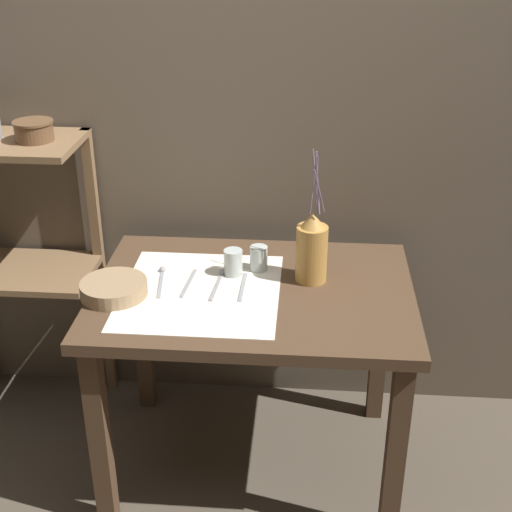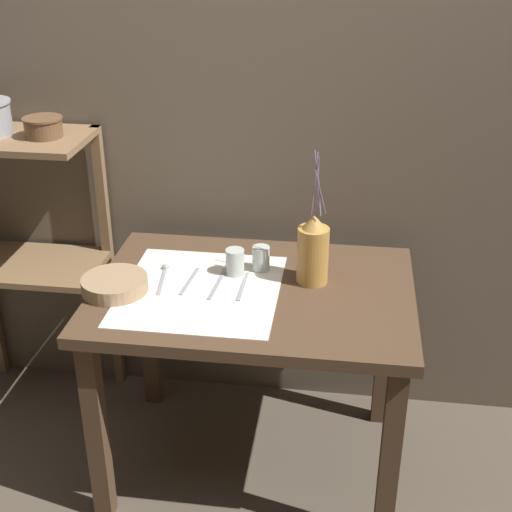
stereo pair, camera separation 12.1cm
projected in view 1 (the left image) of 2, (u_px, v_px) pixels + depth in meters
The scene contains 14 objects.
ground_plane at pixel (254, 461), 2.68m from camera, with size 12.00×12.00×0.00m, color brown.
stone_wall_back at pixel (264, 113), 2.58m from camera, with size 7.00×0.06×2.40m.
wooden_table at pixel (253, 317), 2.40m from camera, with size 1.06×0.75×0.74m.
wooden_shelf_unit at pixel (14, 224), 2.65m from camera, with size 0.58×0.34×1.15m.
linen_cloth at pixel (201, 291), 2.33m from camera, with size 0.51×0.55×0.00m.
pitcher_with_flowers at pixel (312, 249), 2.35m from camera, with size 0.10×0.10×0.46m.
wooden_bowl at pixel (114, 289), 2.30m from camera, with size 0.22×0.22×0.05m.
glass_tumbler_near at pixel (233, 262), 2.41m from camera, with size 0.06×0.06×0.09m.
glass_tumbler_far at pixel (259, 258), 2.45m from camera, with size 0.06×0.06×0.09m.
spoon_outer at pixel (162, 275), 2.42m from camera, with size 0.04×0.20×0.02m.
fork_outer at pixel (189, 283), 2.37m from camera, with size 0.03×0.19×0.00m.
spoon_inner at pixel (220, 278), 2.40m from camera, with size 0.03×0.20×0.02m.
fork_inner at pixel (243, 287), 2.35m from camera, with size 0.01×0.19×0.00m.
metal_pot_small at pixel (34, 130), 2.44m from camera, with size 0.14×0.14×0.07m.
Camera 1 is at (0.17, -2.05, 1.89)m, focal length 50.00 mm.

